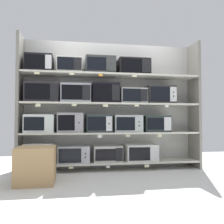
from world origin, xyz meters
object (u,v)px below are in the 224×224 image
microwave_8 (156,124)px  microwave_12 (133,96)px  microwave_15 (69,66)px  microwave_16 (100,66)px  microwave_9 (42,93)px  shipping_carton (36,165)px  microwave_4 (40,124)px  microwave_1 (74,154)px  microwave_7 (127,124)px  microwave_10 (76,94)px  microwave_6 (98,124)px  microwave_0 (39,153)px  microwave_5 (70,123)px  microwave_3 (140,152)px  microwave_14 (39,64)px  microwave_2 (107,153)px  microwave_17 (133,67)px  microwave_13 (160,95)px  microwave_11 (105,94)px

microwave_8 → microwave_12: bearing=-179.9°
microwave_15 → microwave_16: bearing=0.0°
microwave_8 → microwave_9: size_ratio=0.83×
microwave_12 → shipping_carton: 2.03m
microwave_4 → microwave_1: bearing=-0.0°
microwave_7 → microwave_10: (-0.91, -0.00, 0.52)m
microwave_4 → shipping_carton: bearing=-86.0°
microwave_6 → microwave_9: 1.09m
microwave_0 → microwave_7: size_ratio=0.96×
microwave_5 → microwave_8: size_ratio=0.94×
microwave_4 → microwave_5: microwave_5 is taller
microwave_7 → microwave_8: microwave_7 is taller
microwave_8 → microwave_9: microwave_9 is taller
microwave_0 → microwave_3: size_ratio=0.85×
microwave_7 → microwave_14: microwave_14 is taller
microwave_5 → microwave_16: microwave_16 is taller
microwave_9 → microwave_2: bearing=0.0°
microwave_7 → microwave_17: size_ratio=0.88×
microwave_5 → microwave_7: bearing=-0.0°
microwave_5 → microwave_3: bearing=-0.0°
microwave_6 → microwave_7: (0.51, -0.00, -0.00)m
microwave_3 → microwave_7: (-0.24, 0.00, 0.51)m
microwave_10 → microwave_13: bearing=-0.0°
microwave_12 → microwave_10: bearing=180.0°
microwave_13 → microwave_6: bearing=180.0°
microwave_3 → microwave_5: 1.35m
microwave_11 → shipping_carton: 1.70m
microwave_3 → microwave_4: bearing=180.0°
microwave_12 → microwave_15: bearing=180.0°
microwave_1 → microwave_5: 0.54m
microwave_1 → microwave_8: microwave_8 is taller
microwave_10 → microwave_6: bearing=0.0°
microwave_14 → microwave_15: size_ratio=1.05×
microwave_14 → microwave_3: bearing=-0.0°
microwave_1 → microwave_14: bearing=180.0°
microwave_0 → shipping_carton: bearing=-85.7°
microwave_3 → microwave_6: (-0.76, 0.00, 0.52)m
microwave_2 → microwave_5: (-0.64, -0.00, 0.54)m
microwave_5 → microwave_13: bearing=-0.0°
microwave_7 → shipping_carton: bearing=-152.0°
microwave_9 → microwave_17: 1.66m
microwave_9 → microwave_13: microwave_9 is taller
microwave_15 → microwave_16: size_ratio=0.83×
microwave_6 → microwave_10: size_ratio=0.86×
microwave_2 → shipping_carton: shipping_carton is taller
microwave_8 → microwave_15: size_ratio=1.08×
microwave_2 → microwave_11: bearing=-179.6°
microwave_7 → microwave_13: bearing=-0.0°
microwave_6 → microwave_16: bearing=0.3°
microwave_6 → microwave_15: (-0.51, -0.00, 1.00)m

